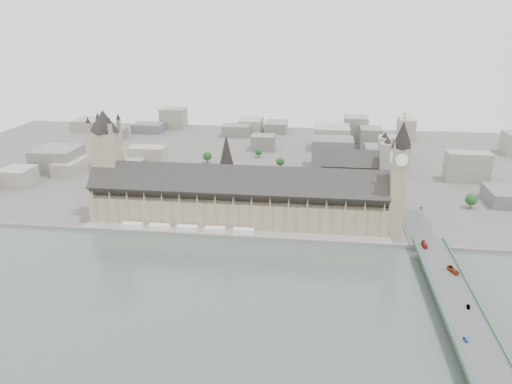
# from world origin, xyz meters

# --- Properties ---
(ground) EXTENTS (900.00, 900.00, 0.00)m
(ground) POSITION_xyz_m (0.00, 0.00, 0.00)
(ground) COLOR #595651
(ground) RESTS_ON ground
(river_thames) EXTENTS (600.00, 600.00, 0.00)m
(river_thames) POSITION_xyz_m (0.00, -165.00, 0.00)
(river_thames) COLOR #445148
(river_thames) RESTS_ON ground
(embankment_wall) EXTENTS (600.00, 1.50, 3.00)m
(embankment_wall) POSITION_xyz_m (0.00, -15.00, 1.50)
(embankment_wall) COLOR gray
(embankment_wall) RESTS_ON ground
(river_terrace) EXTENTS (270.00, 15.00, 2.00)m
(river_terrace) POSITION_xyz_m (0.00, -7.50, 1.00)
(river_terrace) COLOR gray
(river_terrace) RESTS_ON ground
(terrace_tents) EXTENTS (118.00, 7.00, 4.00)m
(terrace_tents) POSITION_xyz_m (-40.00, -7.00, 4.00)
(terrace_tents) COLOR white
(terrace_tents) RESTS_ON river_terrace
(palace_of_westminster) EXTENTS (265.00, 40.73, 55.44)m
(palace_of_westminster) POSITION_xyz_m (0.00, 19.70, 22.71)
(palace_of_westminster) COLOR gray
(palace_of_westminster) RESTS_ON ground
(elizabeth_tower) EXTENTS (17.00, 17.00, 107.50)m
(elizabeth_tower) POSITION_xyz_m (138.00, 8.00, 58.09)
(elizabeth_tower) COLOR gray
(elizabeth_tower) RESTS_ON ground
(victoria_tower) EXTENTS (30.00, 30.00, 100.00)m
(victoria_tower) POSITION_xyz_m (-122.00, 26.00, 55.20)
(victoria_tower) COLOR gray
(victoria_tower) RESTS_ON ground
(central_tower) EXTENTS (13.00, 13.00, 48.00)m
(central_tower) POSITION_xyz_m (-10.00, 26.00, 57.92)
(central_tower) COLOR tan
(central_tower) RESTS_ON ground
(westminster_bridge) EXTENTS (25.00, 325.00, 10.25)m
(westminster_bridge) POSITION_xyz_m (162.00, -87.50, 5.12)
(westminster_bridge) COLOR #474749
(westminster_bridge) RESTS_ON ground
(bridge_parapets) EXTENTS (25.00, 235.00, 1.15)m
(bridge_parapets) POSITION_xyz_m (162.00, -132.00, 10.82)
(bridge_parapets) COLOR #356142
(bridge_parapets) RESTS_ON westminster_bridge
(westminster_abbey) EXTENTS (68.00, 36.00, 64.00)m
(westminster_abbey) POSITION_xyz_m (110.92, 95.00, 25.08)
(westminster_abbey) COLOR gray
(westminster_abbey) RESTS_ON ground
(city_skyline_inland) EXTENTS (720.00, 360.00, 38.00)m
(city_skyline_inland) POSITION_xyz_m (0.00, 245.00, 19.00)
(city_skyline_inland) COLOR gray
(city_skyline_inland) RESTS_ON ground
(park_trees) EXTENTS (110.00, 30.00, 15.00)m
(park_trees) POSITION_xyz_m (-10.00, 60.00, 7.50)
(park_trees) COLOR #18441A
(park_trees) RESTS_ON ground
(red_bus_north) EXTENTS (2.79, 11.10, 3.08)m
(red_bus_north) POSITION_xyz_m (155.89, -32.13, 11.79)
(red_bus_north) COLOR #9F1C12
(red_bus_north) RESTS_ON westminster_bridge
(red_bus_south) EXTENTS (5.95, 10.99, 3.00)m
(red_bus_south) POSITION_xyz_m (167.71, -72.59, 11.75)
(red_bus_south) COLOR #9D2E13
(red_bus_south) RESTS_ON westminster_bridge
(car_blue) EXTENTS (2.31, 4.58, 1.50)m
(car_blue) POSITION_xyz_m (155.83, -152.94, 11.00)
(car_blue) COLOR #164395
(car_blue) RESTS_ON westminster_bridge
(car_silver) EXTENTS (2.61, 5.02, 1.57)m
(car_silver) POSITION_xyz_m (166.22, -118.38, 11.04)
(car_silver) COLOR gray
(car_silver) RESTS_ON westminster_bridge
(car_approach) EXTENTS (3.16, 5.32, 1.44)m
(car_approach) POSITION_xyz_m (168.05, 51.28, 10.97)
(car_approach) COLOR gray
(car_approach) RESTS_ON westminster_bridge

